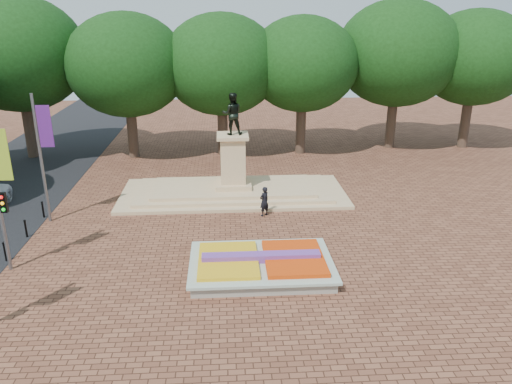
% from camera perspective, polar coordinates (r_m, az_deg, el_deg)
% --- Properties ---
extents(ground, '(90.00, 90.00, 0.00)m').
position_cam_1_polar(ground, '(24.14, -2.15, -6.90)').
color(ground, brown).
rests_on(ground, ground).
extents(flower_bed, '(6.30, 4.30, 0.91)m').
position_cam_1_polar(flower_bed, '(22.23, 0.67, -8.27)').
color(flower_bed, gray).
rests_on(flower_bed, ground).
extents(monument, '(14.00, 6.00, 6.40)m').
position_cam_1_polar(monument, '(31.19, -2.61, 1.19)').
color(monument, tan).
rests_on(monument, ground).
extents(tree_row_back, '(44.80, 8.80, 10.43)m').
position_cam_1_polar(tree_row_back, '(39.87, 0.38, 13.85)').
color(tree_row_back, '#37251E').
rests_on(tree_row_back, ground).
extents(pedestrian, '(0.75, 0.71, 1.72)m').
position_cam_1_polar(pedestrian, '(27.98, 0.95, -1.07)').
color(pedestrian, black).
rests_on(pedestrian, ground).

